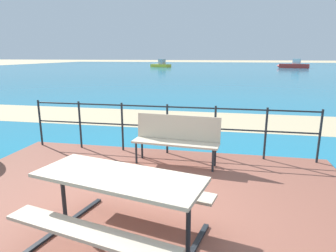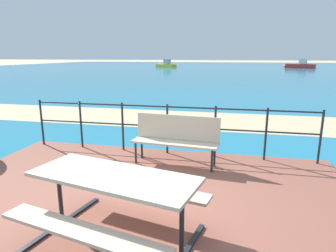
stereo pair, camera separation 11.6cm
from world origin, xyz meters
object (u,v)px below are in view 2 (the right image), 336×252
picnic_table (114,192)px  boat_mid (166,65)px  park_bench (176,136)px  boat_near (300,65)px

picnic_table → boat_mid: size_ratio=0.51×
park_bench → boat_near: 47.63m
picnic_table → boat_near: size_ratio=0.42×
picnic_table → park_bench: 2.53m
picnic_table → park_bench: size_ratio=1.25×
picnic_table → boat_near: bearing=89.1°
boat_mid → boat_near: bearing=-152.6°
boat_near → boat_mid: boat_near is taller
picnic_table → park_bench: bearing=98.0°
boat_near → boat_mid: (-21.99, -0.56, -0.04)m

